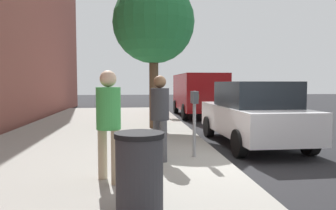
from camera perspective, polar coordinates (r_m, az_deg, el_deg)
ground_plane at (r=7.03m, az=10.16°, el=-10.40°), size 80.00×80.00×0.00m
sidewalk_slab at (r=6.84m, az=-15.21°, el=-10.24°), size 28.00×6.00×0.15m
parking_meter at (r=6.85m, az=4.73°, el=-0.83°), size 0.36×0.12×1.41m
pedestrian_at_meter at (r=6.54m, az=-1.46°, el=-1.01°), size 0.51×0.38×1.74m
pedestrian_bystander at (r=5.18m, az=-10.56°, el=-1.99°), size 0.46×0.39×1.78m
parked_sedan_near at (r=9.17m, az=14.90°, el=-1.42°), size 4.44×2.04×1.77m
parked_van_far at (r=16.64m, az=5.37°, el=2.31°), size 5.22×2.15×2.18m
street_tree at (r=11.48m, az=-2.58°, el=14.38°), size 2.85×2.85×5.11m
traffic_signal at (r=16.50m, az=-1.67°, el=6.89°), size 0.24×0.44×3.60m
trash_bin at (r=3.86m, az=-5.10°, el=-12.28°), size 0.59×0.59×1.01m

